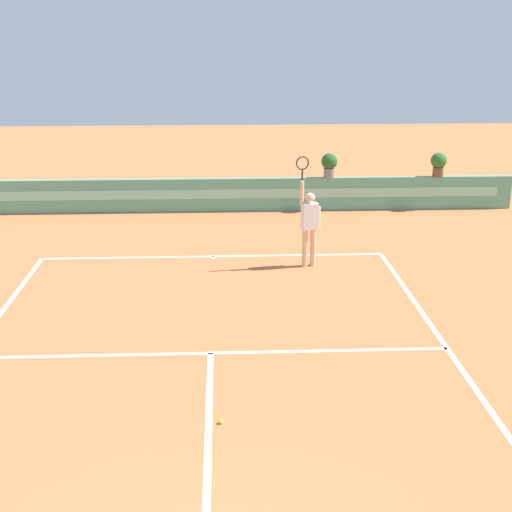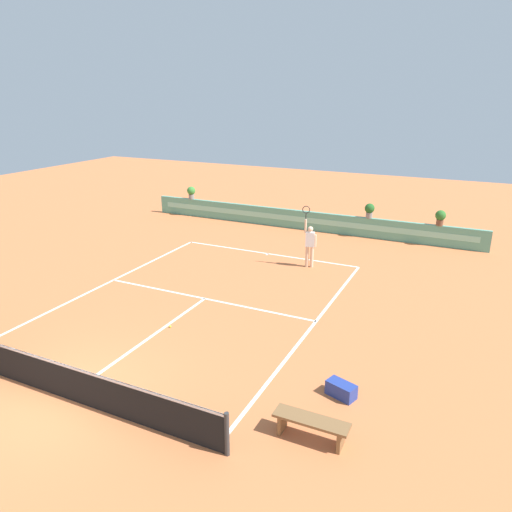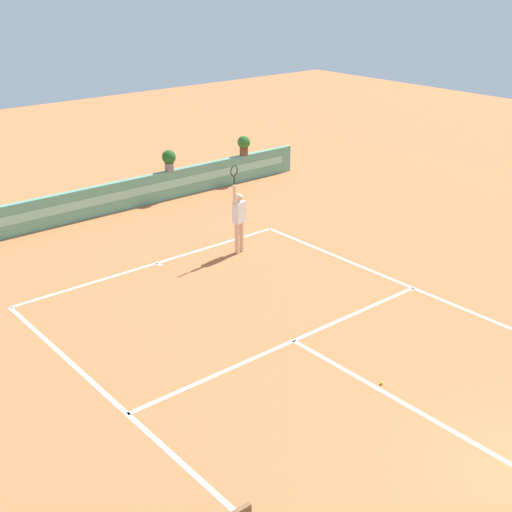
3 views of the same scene
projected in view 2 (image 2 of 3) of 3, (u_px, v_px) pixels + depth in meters
ground_plane at (199, 303)px, 16.51m from camera, size 60.00×60.00×0.00m
court_lines at (209, 295)px, 17.13m from camera, size 8.32×11.94×0.01m
net at (62, 379)px, 11.22m from camera, size 8.92×0.10×1.00m
back_wall_barrier at (303, 220)px, 25.23m from camera, size 18.00×0.21×1.00m
bench_courtside at (311, 424)px, 9.91m from camera, size 1.60×0.44×0.51m
gear_bag at (341, 390)px, 11.39m from camera, size 0.78×0.57×0.36m
tennis_player at (310, 243)px, 19.59m from camera, size 0.61×0.30×2.58m
tennis_ball_near_baseline at (170, 326)px, 14.78m from camera, size 0.07×0.07×0.07m
potted_plant_far_left at (191, 192)px, 27.74m from camera, size 0.48×0.48×0.72m
potted_plant_right at (370, 210)px, 23.54m from camera, size 0.48×0.48×0.72m
potted_plant_far_right at (440, 217)px, 22.20m from camera, size 0.48×0.48×0.72m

